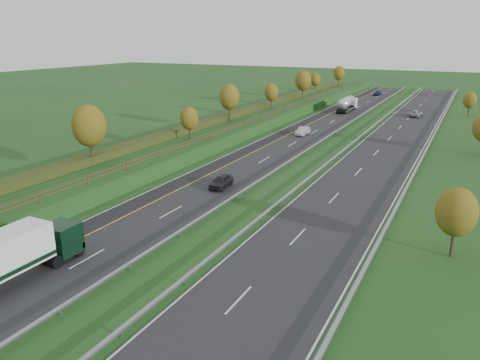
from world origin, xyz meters
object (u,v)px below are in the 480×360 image
Objects in this scene: road_tanker at (347,104)px; car_small_far at (377,93)px; car_oncoming at (416,113)px; car_silver_mid at (303,131)px; car_dark_near at (221,181)px.

road_tanker reaches higher than car_small_far.
car_silver_mid is at bearing 69.22° from car_oncoming.
car_small_far is at bearing 91.42° from car_silver_mid.
car_silver_mid is (-0.04, -32.19, -1.09)m from road_tanker.
road_tanker is at bearing 91.67° from car_silver_mid.
road_tanker is 36.19m from car_small_far.
car_dark_near is 0.86× the size of car_oncoming.
car_small_far is (-1.34, 102.89, -0.10)m from car_dark_near.
car_silver_mid reaches higher than car_oncoming.
road_tanker reaches higher than car_silver_mid.
car_silver_mid is 0.99× the size of car_small_far.
car_dark_near is at bearing -88.56° from road_tanker.
car_oncoming is at bearing 64.44° from car_silver_mid.
car_silver_mid reaches higher than car_small_far.
road_tanker is 2.54× the size of car_dark_near.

